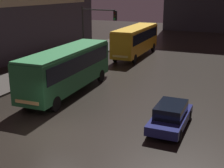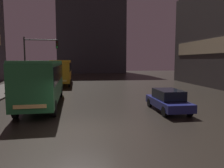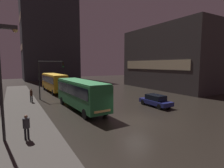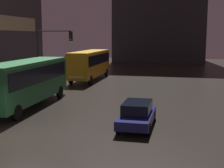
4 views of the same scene
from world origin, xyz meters
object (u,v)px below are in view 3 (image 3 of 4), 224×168
street_lamp_sidewalk (4,65)px  bus_far (54,81)px  bus_near (81,92)px  pedestrian_mid (31,94)px  car_taxi (156,100)px  pedestrian_near (26,125)px  traffic_light_main (48,72)px

street_lamp_sidewalk → bus_far: bearing=70.8°
bus_near → bus_far: 14.90m
bus_far → pedestrian_mid: bus_far is taller
bus_far → car_taxi: (8.51, -18.03, -1.35)m
car_taxi → pedestrian_mid: pedestrian_mid is taller
bus_near → pedestrian_near: (-6.07, -6.28, -0.88)m
car_taxi → bus_near: bearing=-20.6°
pedestrian_near → pedestrian_mid: bearing=-19.5°
car_taxi → pedestrian_near: (-14.63, -3.15, 0.44)m
pedestrian_mid → traffic_light_main: size_ratio=0.30×
bus_far → traffic_light_main: 7.06m
pedestrian_mid → car_taxi: bearing=1.1°
bus_far → pedestrian_near: bus_far is taller
street_lamp_sidewalk → bus_near: bearing=38.9°
car_taxi → street_lamp_sidewalk: 16.52m
car_taxi → pedestrian_near: 14.97m
pedestrian_near → pedestrian_mid: (1.43, 12.72, 0.01)m
pedestrian_near → street_lamp_sidewalk: street_lamp_sidewalk is taller
traffic_light_main → bus_near: bearing=-76.7°
pedestrian_mid → traffic_light_main: bearing=74.1°
bus_near → pedestrian_mid: bearing=-56.7°
pedestrian_near → traffic_light_main: bearing=-28.6°
bus_near → pedestrian_near: size_ratio=6.06×
bus_near → bus_far: size_ratio=0.98×
bus_far → pedestrian_mid: 9.72m
bus_near → traffic_light_main: size_ratio=1.73×
bus_near → car_taxi: 9.21m
bus_near → traffic_light_main: 8.90m
bus_far → street_lamp_sidewalk: bearing=69.0°
bus_near → street_lamp_sidewalk: (-7.14, -5.76, 3.08)m
bus_far → traffic_light_main: size_ratio=1.77×
bus_near → traffic_light_main: traffic_light_main is taller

